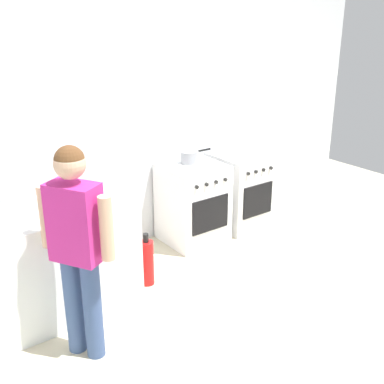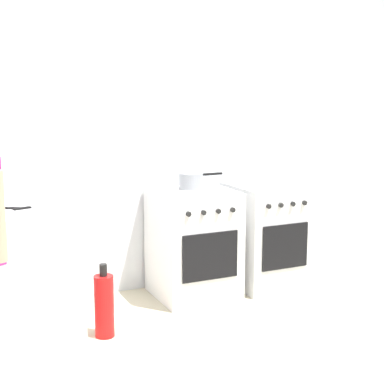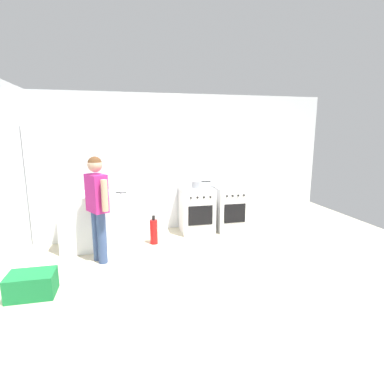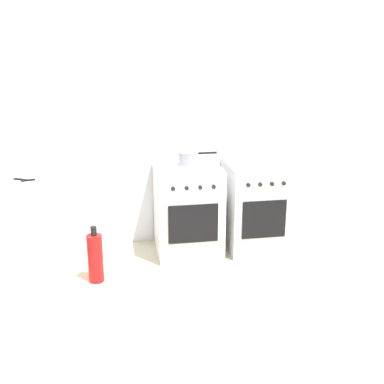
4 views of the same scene
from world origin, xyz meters
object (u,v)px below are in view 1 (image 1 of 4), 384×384
at_px(oven_right, 239,190).
at_px(pot, 190,157).
at_px(knife_utility, 71,203).
at_px(knife_chef, 97,199).
at_px(fire_extinguisher, 147,262).
at_px(person, 77,238).
at_px(oven_left, 193,203).

relative_size(oven_right, pot, 2.30).
bearing_deg(pot, knife_utility, -163.56).
xyz_separation_m(oven_right, knife_chef, (-1.93, -0.40, 0.48)).
bearing_deg(fire_extinguisher, knife_utility, 169.06).
xyz_separation_m(knife_chef, person, (-0.44, -0.62, 0.02)).
xyz_separation_m(oven_right, pot, (-0.64, 0.08, 0.49)).
bearing_deg(fire_extinguisher, oven_left, 28.78).
xyz_separation_m(pot, person, (-1.74, -1.10, 0.01)).
bearing_deg(knife_chef, person, -125.71).
height_order(knife_chef, person, person).
distance_m(oven_left, oven_right, 0.66).
xyz_separation_m(pot, knife_utility, (-1.49, -0.44, -0.01)).
distance_m(oven_right, pot, 0.81).
height_order(knife_utility, fire_extinguisher, knife_utility).
distance_m(knife_utility, fire_extinguisher, 0.92).
xyz_separation_m(oven_left, pot, (0.02, 0.08, 0.49)).
relative_size(oven_left, person, 0.55).
relative_size(knife_utility, person, 0.15).
distance_m(person, fire_extinguisher, 1.23).
bearing_deg(fire_extinguisher, knife_chef, 169.37).
bearing_deg(fire_extinguisher, person, -147.46).
distance_m(oven_left, fire_extinguisher, 1.01).
height_order(oven_left, fire_extinguisher, oven_left).
xyz_separation_m(oven_right, fire_extinguisher, (-1.53, -0.48, -0.21)).
distance_m(oven_left, person, 2.06).
xyz_separation_m(oven_left, knife_utility, (-1.48, -0.36, 0.48)).
height_order(knife_chef, knife_utility, same).
bearing_deg(oven_left, oven_right, -0.00).
height_order(oven_left, oven_right, same).
height_order(oven_right, pot, pot).
relative_size(pot, knife_chef, 1.20).
relative_size(knife_chef, person, 0.20).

